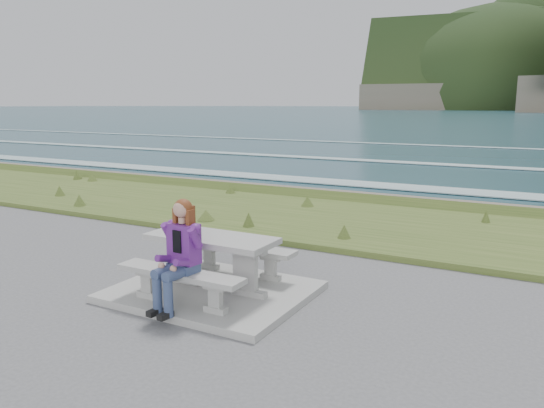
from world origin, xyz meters
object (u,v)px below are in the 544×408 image
picnic_table (211,248)px  seated_woman (176,270)px  bench_seaward (239,252)px  bench_landward (180,278)px

picnic_table → seated_woman: size_ratio=1.31×
bench_seaward → seated_woman: seated_woman is taller
picnic_table → bench_seaward: bearing=90.0°
bench_seaward → bench_landward: bearing=-90.0°
picnic_table → seated_woman: bearing=-86.4°
picnic_table → seated_woman: seated_woman is taller
seated_woman → picnic_table: bearing=99.4°
bench_seaward → seated_woman: size_ratio=1.31×
seated_woman → bench_seaward: bearing=97.8°
picnic_table → bench_landward: 0.74m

